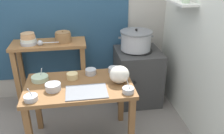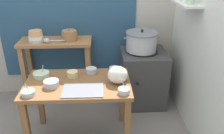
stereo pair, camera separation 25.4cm
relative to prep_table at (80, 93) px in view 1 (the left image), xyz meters
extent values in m
cube|color=#B2ADA3|center=(0.04, 1.13, 0.69)|extent=(4.40, 0.10, 2.60)
cube|color=navy|center=(-0.21, 1.07, 0.74)|extent=(1.90, 0.02, 2.10)
cube|color=silver|center=(1.34, 0.23, 0.69)|extent=(0.10, 3.20, 2.60)
cube|color=silver|center=(1.19, 0.43, 0.84)|extent=(0.20, 0.56, 0.02)
cube|color=brown|center=(0.00, 0.00, 0.09)|extent=(1.10, 0.66, 0.04)
cube|color=brown|center=(0.50, -0.28, -0.27)|extent=(0.06, 0.06, 0.68)
cube|color=brown|center=(-0.50, 0.28, -0.27)|extent=(0.06, 0.06, 0.68)
cube|color=brown|center=(0.50, 0.28, -0.27)|extent=(0.06, 0.06, 0.68)
cube|color=#9E6B3D|center=(-0.36, 0.86, 0.27)|extent=(0.96, 0.40, 0.04)
cube|color=#9E6B3D|center=(-0.79, 0.71, -0.18)|extent=(0.06, 0.06, 0.86)
cube|color=#9E6B3D|center=(0.07, 0.71, -0.18)|extent=(0.06, 0.06, 0.86)
cube|color=#9E6B3D|center=(-0.79, 1.01, -0.18)|extent=(0.06, 0.06, 0.86)
cube|color=#9E6B3D|center=(0.07, 1.01, -0.18)|extent=(0.06, 0.06, 0.86)
cube|color=#383838|center=(0.82, 0.73, -0.23)|extent=(0.60, 0.60, 0.76)
cylinder|color=black|center=(0.82, 0.73, 0.16)|extent=(0.36, 0.36, 0.02)
cylinder|color=black|center=(0.70, 0.42, -0.16)|extent=(0.04, 0.02, 0.04)
cylinder|color=#B7BABF|center=(0.78, 0.75, 0.29)|extent=(0.40, 0.40, 0.23)
cylinder|color=slate|center=(0.78, 0.75, 0.41)|extent=(0.42, 0.42, 0.02)
sphere|color=black|center=(0.78, 0.75, 0.44)|extent=(0.04, 0.04, 0.04)
cube|color=slate|center=(0.57, 0.75, 0.35)|extent=(0.04, 0.02, 0.02)
cube|color=slate|center=(1.00, 0.75, 0.35)|extent=(0.04, 0.02, 0.02)
cylinder|color=olive|center=(-0.17, 0.86, 0.35)|extent=(0.21, 0.21, 0.11)
cylinder|color=olive|center=(-0.17, 0.86, 0.42)|extent=(0.19, 0.19, 0.02)
sphere|color=olive|center=(-0.17, 0.86, 0.44)|extent=(0.02, 0.02, 0.02)
cylinder|color=#B7BABF|center=(-0.60, 0.82, 0.31)|extent=(0.20, 0.20, 0.04)
cylinder|color=silver|center=(-0.60, 0.82, 0.35)|extent=(0.19, 0.19, 0.04)
cylinder|color=tan|center=(-0.60, 0.82, 0.39)|extent=(0.18, 0.18, 0.04)
cylinder|color=tan|center=(-0.60, 0.82, 0.42)|extent=(0.17, 0.17, 0.03)
sphere|color=#B7BABF|center=(-0.45, 0.75, 0.33)|extent=(0.07, 0.07, 0.07)
cylinder|color=#B7BABF|center=(-0.32, 0.75, 0.33)|extent=(0.20, 0.02, 0.01)
cube|color=slate|center=(0.07, -0.17, 0.12)|extent=(0.40, 0.28, 0.01)
ellipsoid|color=silver|center=(0.42, -0.03, 0.20)|extent=(0.21, 0.18, 0.19)
cylinder|color=#E5C684|center=(-0.07, 0.13, 0.14)|extent=(0.12, 0.12, 0.06)
cylinder|color=#BFB28C|center=(-0.07, 0.13, 0.17)|extent=(0.10, 0.10, 0.01)
cylinder|color=#B7BABF|center=(0.14, 0.21, 0.14)|extent=(0.12, 0.12, 0.06)
cylinder|color=beige|center=(0.14, 0.21, 0.17)|extent=(0.10, 0.10, 0.01)
cylinder|color=#B7BABF|center=(0.46, -0.24, 0.14)|extent=(0.11, 0.11, 0.05)
cylinder|color=beige|center=(0.46, -0.24, 0.16)|extent=(0.10, 0.10, 0.01)
cylinder|color=#B7BABF|center=(0.47, -0.25, 0.19)|extent=(0.07, 0.02, 0.16)
cylinder|color=#B7BABF|center=(-0.25, -0.08, 0.15)|extent=(0.15, 0.15, 0.07)
cylinder|color=brown|center=(-0.25, -0.08, 0.17)|extent=(0.13, 0.13, 0.01)
cylinder|color=#B7D1AD|center=(-0.41, 0.15, 0.14)|extent=(0.17, 0.17, 0.05)
cylinder|color=maroon|center=(-0.41, 0.15, 0.15)|extent=(0.15, 0.15, 0.01)
cylinder|color=#B7BABF|center=(-0.39, 0.17, 0.18)|extent=(0.05, 0.04, 0.14)
cylinder|color=#B7BABF|center=(0.40, 0.22, 0.14)|extent=(0.12, 0.12, 0.06)
cylinder|color=brown|center=(0.40, 0.22, 0.17)|extent=(0.10, 0.10, 0.01)
cylinder|color=#B7BABF|center=(-0.44, -0.23, 0.13)|extent=(0.13, 0.13, 0.05)
cylinder|color=maroon|center=(-0.44, -0.23, 0.15)|extent=(0.11, 0.11, 0.01)
cylinder|color=#B7BABF|center=(-0.43, -0.24, 0.18)|extent=(0.05, 0.04, 0.14)
camera|label=1|loc=(0.01, -2.13, 1.29)|focal=37.49mm
camera|label=2|loc=(0.26, -2.16, 1.29)|focal=37.49mm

